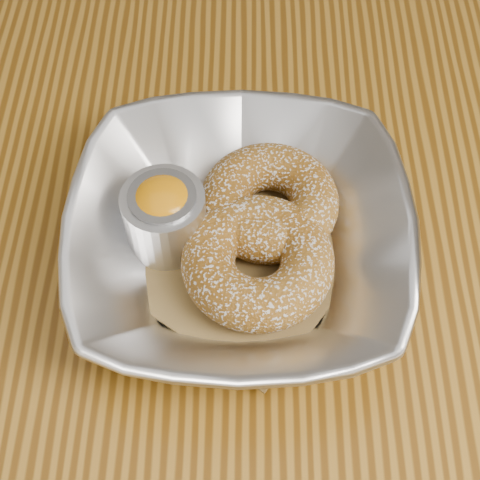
{
  "coord_description": "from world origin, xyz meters",
  "views": [
    {
      "loc": [
        0.0,
        -0.33,
        1.2
      ],
      "look_at": [
        0.0,
        -0.05,
        0.78
      ],
      "focal_mm": 55.0,
      "sensor_mm": 36.0,
      "label": 1
    }
  ],
  "objects_px": {
    "table": "(240,271)",
    "donut_back": "(269,202)",
    "ramekin": "(165,215)",
    "donut_front": "(258,262)",
    "serving_bowl": "(240,241)"
  },
  "relations": [
    {
      "from": "table",
      "to": "donut_back",
      "type": "height_order",
      "value": "donut_back"
    },
    {
      "from": "donut_back",
      "to": "ramekin",
      "type": "bearing_deg",
      "value": -165.38
    },
    {
      "from": "donut_back",
      "to": "ramekin",
      "type": "distance_m",
      "value": 0.07
    },
    {
      "from": "donut_front",
      "to": "donut_back",
      "type": "bearing_deg",
      "value": 80.64
    },
    {
      "from": "donut_back",
      "to": "donut_front",
      "type": "bearing_deg",
      "value": -99.36
    },
    {
      "from": "table",
      "to": "ramekin",
      "type": "relative_size",
      "value": 20.97
    },
    {
      "from": "serving_bowl",
      "to": "donut_front",
      "type": "xyz_separation_m",
      "value": [
        0.01,
        -0.02,
        -0.0
      ]
    },
    {
      "from": "serving_bowl",
      "to": "donut_back",
      "type": "bearing_deg",
      "value": 59.37
    },
    {
      "from": "donut_back",
      "to": "donut_front",
      "type": "relative_size",
      "value": 0.96
    },
    {
      "from": "table",
      "to": "serving_bowl",
      "type": "height_order",
      "value": "serving_bowl"
    },
    {
      "from": "donut_back",
      "to": "donut_front",
      "type": "distance_m",
      "value": 0.05
    },
    {
      "from": "donut_back",
      "to": "ramekin",
      "type": "height_order",
      "value": "ramekin"
    },
    {
      "from": "table",
      "to": "donut_front",
      "type": "relative_size",
      "value": 11.68
    },
    {
      "from": "ramekin",
      "to": "serving_bowl",
      "type": "bearing_deg",
      "value": -16.68
    },
    {
      "from": "table",
      "to": "serving_bowl",
      "type": "relative_size",
      "value": 5.16
    }
  ]
}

